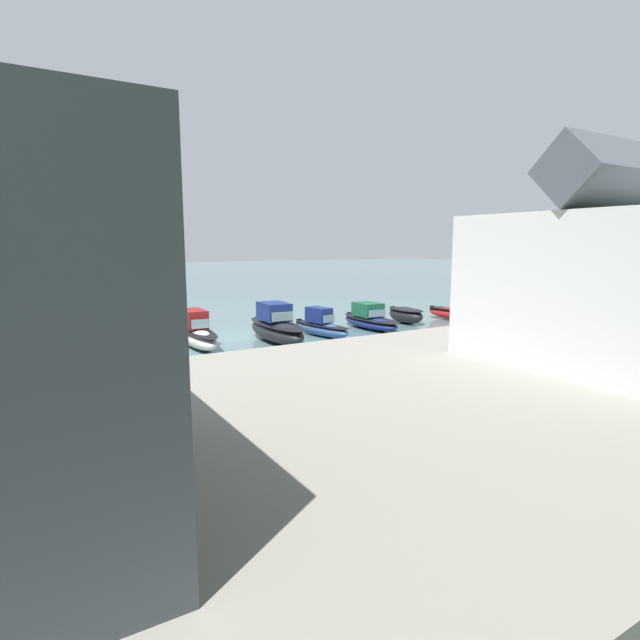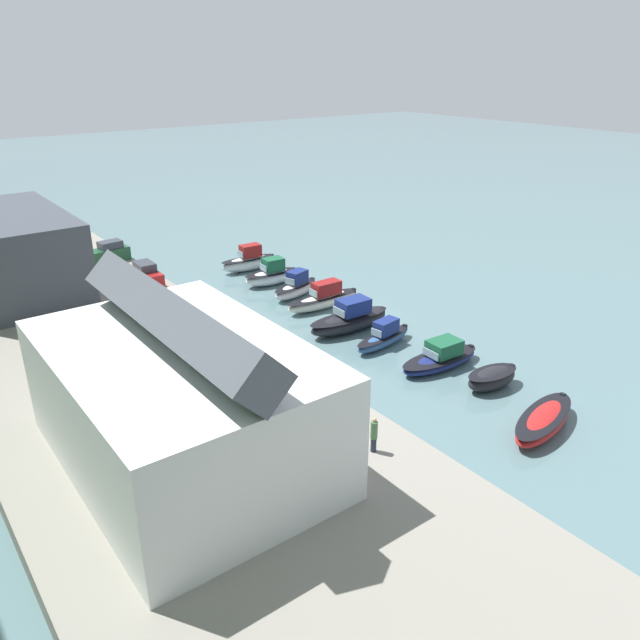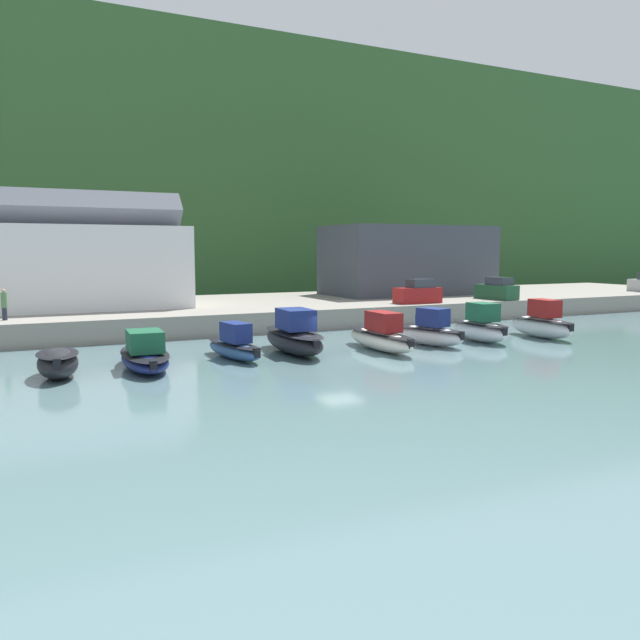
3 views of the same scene
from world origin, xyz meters
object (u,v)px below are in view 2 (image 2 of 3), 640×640
parked_car_2 (109,253)px  moored_boat_2 (441,358)px  moored_boat_0 (543,421)px  moored_boat_7 (271,275)px  moored_boat_6 (296,287)px  person_on_quay (374,434)px  moored_boat_3 (384,337)px  moored_boat_4 (350,319)px  moored_boat_8 (249,261)px  parked_car_0 (42,213)px  moored_boat_5 (324,299)px  parked_car_1 (147,276)px  moored_boat_1 (492,378)px

parked_car_2 → moored_boat_2: bearing=-166.3°
moored_boat_0 → moored_boat_7: (33.27, -1.16, 0.37)m
moored_boat_6 → person_on_quay: bearing=139.0°
moored_boat_6 → parked_car_2: parked_car_2 is taller
moored_boat_3 → moored_boat_7: 18.02m
moored_boat_4 → parked_car_2: 28.77m
moored_boat_0 → moored_boat_8: bearing=-16.3°
moored_boat_2 → parked_car_0: (58.77, 13.23, 1.86)m
moored_boat_3 → person_on_quay: size_ratio=2.95×
moored_boat_8 → parked_car_0: size_ratio=1.48×
moored_boat_5 → moored_boat_8: bearing=1.1°
moored_boat_8 → parked_car_0: 33.01m
moored_boat_0 → parked_car_2: bearing=-0.1°
moored_boat_6 → parked_car_2: (16.78, 12.37, 1.68)m
moored_boat_5 → parked_car_1: parked_car_1 is taller
moored_boat_0 → parked_car_2: size_ratio=1.73×
moored_boat_1 → person_on_quay: size_ratio=2.09×
moored_boat_4 → parked_car_1: size_ratio=1.90×
parked_car_0 → person_on_quay: bearing=-172.9°
moored_boat_1 → moored_boat_5: size_ratio=0.57×
parked_car_0 → moored_boat_7: bearing=-152.7°
moored_boat_6 → moored_boat_8: (9.70, -0.47, 0.12)m
moored_boat_1 → moored_boat_8: size_ratio=0.69×
moored_boat_7 → moored_boat_4: bearing=-179.6°
moored_boat_3 → parked_car_2: parked_car_2 is taller
moored_boat_5 → moored_boat_8: size_ratio=1.21×
moored_boat_2 → parked_car_0: parked_car_0 is taller
moored_boat_7 → parked_car_0: parked_car_0 is taller
moored_boat_4 → moored_boat_7: bearing=-1.6°
moored_boat_7 → parked_car_2: size_ratio=1.38×
moored_boat_2 → person_on_quay: (-6.97, 13.02, 2.04)m
moored_boat_4 → person_on_quay: person_on_quay is taller
moored_boat_0 → moored_boat_5: moored_boat_5 is taller
moored_boat_7 → parked_car_1: parked_car_1 is taller
parked_car_0 → parked_car_1: same height
moored_boat_0 → moored_boat_8: size_ratio=1.16×
moored_boat_1 → parked_car_1: size_ratio=1.06×
moored_boat_8 → person_on_quay: 38.19m
moored_boat_3 → moored_boat_8: (23.34, -1.29, 0.28)m
moored_boat_0 → moored_boat_4: bearing=-14.2°
moored_boat_5 → moored_boat_6: (4.10, 0.31, 0.02)m
moored_boat_2 → moored_boat_3: moored_boat_3 is taller
person_on_quay → parked_car_0: bearing=0.2°
moored_boat_1 → moored_boat_4: bearing=10.7°
moored_boat_4 → moored_boat_8: (19.34, -1.56, 0.01)m
moored_boat_2 → parked_car_2: size_ratio=1.68×
moored_boat_5 → parked_car_0: bearing=18.8°
moored_boat_2 → moored_boat_8: size_ratio=1.13×
moored_boat_1 → moored_boat_5: 19.36m
parked_car_0 → person_on_quay: parked_car_0 is taller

